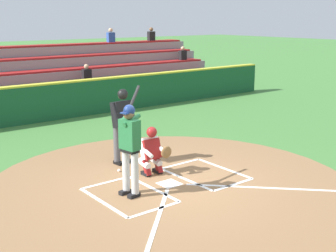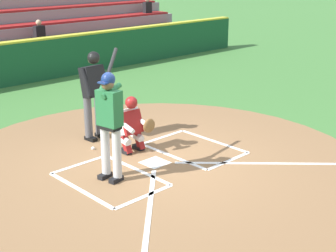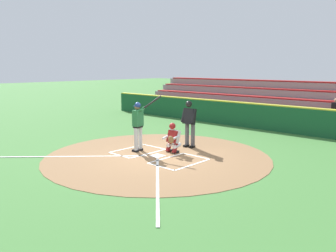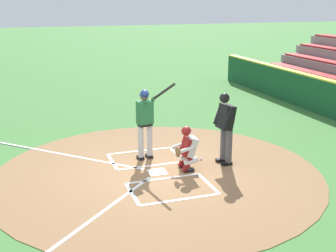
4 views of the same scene
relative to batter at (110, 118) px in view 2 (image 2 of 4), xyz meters
name	(u,v)px [view 2 (image 2 of 4)]	position (x,y,z in m)	size (l,w,h in m)	color
ground_plane	(155,163)	(-1.00, 0.00, -1.10)	(120.00, 120.00, 0.00)	#427A38
dirt_circle	(155,163)	(-1.00, 0.00, -1.09)	(8.00, 8.00, 0.01)	olive
home_plate_and_chalk	(189,177)	(-1.00, 0.88, -1.08)	(7.93, 4.91, 0.01)	white
batter	(110,118)	(0.00, 0.00, 0.00)	(0.87, 0.84, 2.13)	#BCBCBC
catcher	(132,123)	(-1.07, -0.74, -0.51)	(0.59, 0.62, 1.13)	black
plate_umpire	(93,90)	(-0.97, -1.82, -0.02)	(0.60, 0.44, 1.86)	#4C4C51
baseball	(93,148)	(-0.56, -1.34, -1.06)	(0.07, 0.07, 0.07)	white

